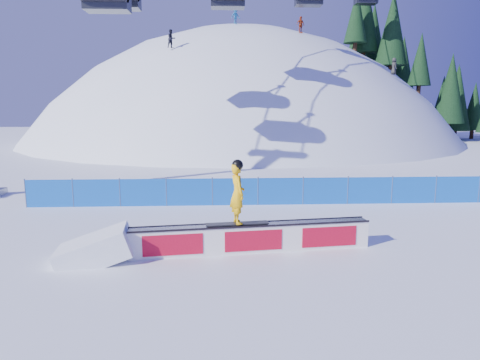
{
  "coord_description": "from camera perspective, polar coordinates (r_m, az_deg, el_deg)",
  "views": [
    {
      "loc": [
        -2.68,
        -13.86,
        4.28
      ],
      "look_at": [
        -2.01,
        0.07,
        1.89
      ],
      "focal_mm": 32.0,
      "sensor_mm": 36.0,
      "label": 1
    }
  ],
  "objects": [
    {
      "name": "ground",
      "position": [
        14.75,
        7.88,
        -7.22
      ],
      "size": [
        160.0,
        160.0,
        0.0
      ],
      "primitive_type": "plane",
      "color": "white",
      "rests_on": "ground"
    },
    {
      "name": "snow_hill",
      "position": [
        60.2,
        -0.01,
        -11.96
      ],
      "size": [
        64.0,
        64.0,
        64.0
      ],
      "color": "white",
      "rests_on": "ground"
    },
    {
      "name": "treeline",
      "position": [
        61.81,
        24.65,
        13.28
      ],
      "size": [
        23.56,
        12.27,
        19.63
      ],
      "color": "#332014",
      "rests_on": "ground"
    },
    {
      "name": "safety_fence",
      "position": [
        18.91,
        5.43,
        -1.51
      ],
      "size": [
        22.05,
        0.05,
        1.3
      ],
      "color": "blue",
      "rests_on": "ground"
    },
    {
      "name": "rail_box",
      "position": [
        12.86,
        1.62,
        -7.69
      ],
      "size": [
        7.21,
        1.38,
        0.86
      ],
      "rotation": [
        0.0,
        0.0,
        0.12
      ],
      "color": "white",
      "rests_on": "ground"
    },
    {
      "name": "snow_ramp",
      "position": [
        12.94,
        -18.67,
        -10.11
      ],
      "size": [
        2.28,
        1.59,
        1.33
      ],
      "primitive_type": null,
      "rotation": [
        0.0,
        -0.31,
        0.12
      ],
      "color": "white",
      "rests_on": "ground"
    },
    {
      "name": "snowboarder",
      "position": [
        12.44,
        -0.34,
        -1.71
      ],
      "size": [
        1.87,
        0.74,
        1.92
      ],
      "rotation": [
        0.0,
        0.0,
        1.83
      ],
      "color": "black",
      "rests_on": "rail_box"
    },
    {
      "name": "distant_skiers",
      "position": [
        46.09,
        3.67,
        18.91
      ],
      "size": [
        22.79,
        8.63,
        7.42
      ],
      "color": "black",
      "rests_on": "ground"
    }
  ]
}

